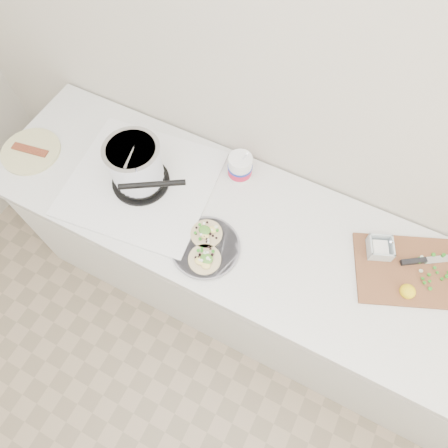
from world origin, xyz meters
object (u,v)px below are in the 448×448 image
at_px(taco_plate, 206,246).
at_px(tub, 240,166).
at_px(bacon_plate, 31,151).
at_px(stove, 138,171).
at_px(cutboard, 410,267).

relative_size(taco_plate, tub, 1.19).
distance_m(taco_plate, bacon_plate, 0.92).
bearing_deg(stove, cutboard, -0.12).
distance_m(taco_plate, tub, 0.37).
distance_m(stove, taco_plate, 0.42).
bearing_deg(taco_plate, tub, 94.65).
relative_size(stove, taco_plate, 2.41).
relative_size(stove, tub, 2.86).
bearing_deg(bacon_plate, taco_plate, -3.83).
xyz_separation_m(stove, taco_plate, (0.39, -0.14, -0.08)).
distance_m(stove, tub, 0.42).
relative_size(stove, bacon_plate, 2.52).
height_order(tub, cutboard, tub).
bearing_deg(cutboard, bacon_plate, 164.81).
xyz_separation_m(taco_plate, cutboard, (0.73, 0.28, -0.00)).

